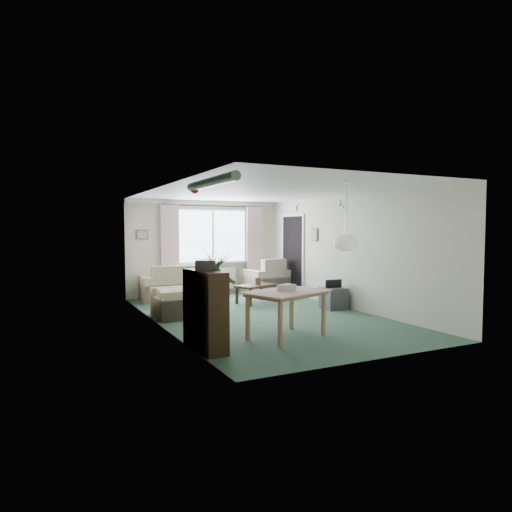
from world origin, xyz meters
name	(u,v)px	position (x,y,z in m)	size (l,w,h in m)	color
ground	(263,316)	(0.00, 0.00, 0.00)	(6.50, 6.50, 0.00)	#2E4D3B
window	(213,236)	(0.20, 3.23, 1.50)	(1.80, 0.03, 1.30)	white
curtain_rod	(213,206)	(0.20, 3.15, 2.27)	(2.60, 0.03, 0.03)	black
curtain_left	(170,246)	(-0.95, 3.13, 1.27)	(0.45, 0.08, 2.00)	beige
curtain_right	(254,244)	(1.35, 3.13, 1.27)	(0.45, 0.08, 2.00)	beige
radiator	(213,279)	(0.20, 3.19, 0.40)	(1.20, 0.10, 0.55)	white
doorway	(293,256)	(1.99, 2.20, 1.00)	(0.03, 0.95, 2.00)	black
pendant_lamp	(346,243)	(0.20, -2.30, 1.48)	(0.36, 0.36, 0.36)	white
tinsel_garland	(211,182)	(-1.92, -2.30, 2.28)	(1.60, 1.60, 0.12)	#196626
bauble_cluster_a	(297,205)	(1.30, 0.90, 2.22)	(0.20, 0.20, 0.20)	silver
bauble_cluster_b	(341,202)	(1.60, -0.30, 2.22)	(0.20, 0.20, 0.20)	silver
wall_picture_back	(142,235)	(-1.60, 3.23, 1.55)	(0.28, 0.03, 0.22)	brown
wall_picture_right	(315,235)	(1.98, 1.20, 1.55)	(0.03, 0.24, 0.30)	brown
sofa	(177,282)	(-0.89, 2.75, 0.42)	(1.68, 0.89, 0.84)	tan
armchair_corner	(266,276)	(1.48, 2.73, 0.46)	(1.03, 0.98, 0.92)	beige
armchair_left	(178,296)	(-1.50, 0.65, 0.40)	(0.89, 0.85, 0.80)	beige
coffee_table	(256,294)	(0.59, 1.48, 0.21)	(0.93, 0.52, 0.42)	black
photo_frame	(258,281)	(0.61, 1.45, 0.50)	(0.12, 0.02, 0.16)	brown
bookshelf	(205,310)	(-1.84, -1.83, 0.56)	(0.30, 0.91, 1.11)	black
hifi_box	(205,265)	(-1.81, -1.75, 1.18)	(0.28, 0.35, 0.14)	#323236
houseplant	(216,299)	(-1.65, -1.75, 0.70)	(0.60, 0.60, 1.39)	#1C5329
dining_table	(286,315)	(-0.47, -1.72, 0.35)	(1.13, 0.76, 0.71)	tan
gift_box	(287,288)	(-0.46, -1.69, 0.77)	(0.25, 0.18, 0.12)	silver
tv_cube	(333,298)	(1.70, 0.06, 0.23)	(0.45, 0.50, 0.45)	#35363A
pet_bed	(282,296)	(1.42, 1.74, 0.07)	(0.65, 0.65, 0.13)	#213B97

